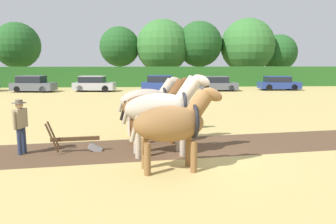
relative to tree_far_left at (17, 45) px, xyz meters
The scene contains 20 objects.
ground_plane 39.76m from the tree_far_left, 62.25° to the right, with size 240.00×240.00×0.00m, color tan.
hedgerow 19.45m from the tree_far_left, 15.59° to the right, with size 58.99×1.40×2.36m, color #286023.
tree_far_left is the anchor object (origin of this frame).
tree_left 13.19m from the tree_far_left, ahead, with size 5.31×5.31×7.59m.
tree_center_left 18.92m from the tree_far_left, ahead, with size 7.05×7.05×8.52m.
tree_center 23.84m from the tree_far_left, ahead, with size 6.06×6.06×8.31m.
tree_center_right 30.54m from the tree_far_left, ahead, with size 7.34×7.34×8.79m.
tree_right 35.52m from the tree_far_left, ahead, with size 5.10×5.10×6.76m.
draft_horse_lead_left 40.03m from the tree_far_left, 63.84° to the right, with size 2.61×1.27×2.33m.
draft_horse_lead_right 38.53m from the tree_far_left, 63.08° to the right, with size 2.88×1.31×2.63m.
draft_horse_trail_left 37.07m from the tree_far_left, 62.28° to the right, with size 2.86×1.27×2.45m.
draft_horse_trail_right 35.59m from the tree_far_left, 61.42° to the right, with size 2.74×1.26×2.41m.
plow 37.13m from the tree_far_left, 66.53° to the right, with size 1.79×0.56×1.13m.
farmer_at_plow 36.46m from the tree_far_left, 69.23° to the right, with size 0.44×0.66×1.76m.
farmer_beside_team 33.58m from the tree_far_left, 60.18° to the right, with size 0.58×0.41×1.66m.
parked_car_left 13.48m from the tree_far_left, 63.80° to the right, with size 4.28×2.30×1.61m.
parked_car_center_left 16.70m from the tree_far_left, 44.44° to the right, with size 4.18×2.18×1.55m.
parked_car_center 22.01m from the tree_far_left, 32.04° to the right, with size 4.22×2.46×1.60m.
parked_car_center_right 26.88m from the tree_far_left, 25.72° to the right, with size 3.98×1.77×1.50m.
parked_car_right 32.74m from the tree_far_left, 19.57° to the right, with size 4.26×1.89×1.45m.
Camera 1 is at (-1.45, -9.47, 2.94)m, focal length 35.00 mm.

